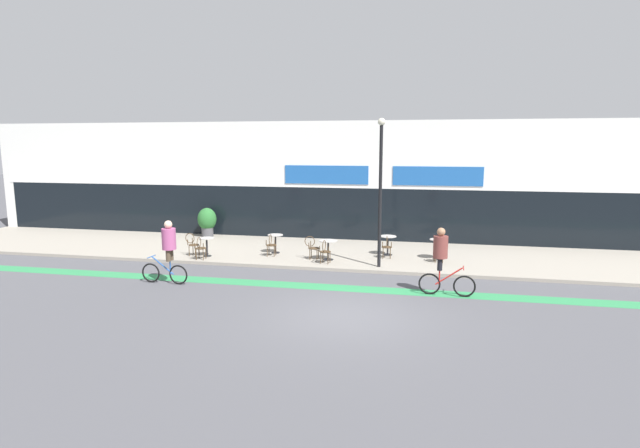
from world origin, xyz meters
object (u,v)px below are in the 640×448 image
planter_pot (207,221)px  cyclist_1 (442,256)px  bistro_table_3 (388,242)px  cafe_chair_0_near (200,247)px  cafe_chair_1_near (271,243)px  bistro_table_1 (275,240)px  bistro_table_2 (328,246)px  cafe_chair_3_near (387,245)px  cafe_chair_0_side (192,243)px  bistro_table_0 (207,243)px  cyclist_0 (168,247)px  bistro_table_4 (438,245)px  lamp_post (380,183)px  cafe_chair_4_near (439,249)px  cafe_chair_2_near (325,250)px  cafe_chair_2_side (312,246)px

planter_pot → cyclist_1: 12.82m
bistro_table_3 → cafe_chair_0_near: 7.36m
cafe_chair_0_near → cafe_chair_1_near: (2.49, 1.12, 0.00)m
bistro_table_1 → cyclist_1: cyclist_1 is taller
bistro_table_2 → cafe_chair_1_near: cafe_chair_1_near is taller
cafe_chair_3_near → cyclist_1: bearing=-159.7°
cafe_chair_0_side → cafe_chair_0_near: bearing=-39.0°
bistro_table_2 → cafe_chair_0_near: (-4.81, -0.97, -0.03)m
bistro_table_0 → planter_pot: planter_pot is taller
bistro_table_2 → cyclist_0: cyclist_0 is taller
bistro_table_3 → cafe_chair_0_side: size_ratio=0.86×
cyclist_1 → bistro_table_4: bearing=93.0°
cafe_chair_0_side → cafe_chair_3_near: (7.63, 1.04, 0.00)m
planter_pot → cyclist_0: bearing=-74.7°
cafe_chair_0_near → cyclist_1: (8.92, -2.41, 0.57)m
lamp_post → cyclist_1: (2.10, -2.70, -1.96)m
bistro_table_4 → planter_pot: 11.06m
lamp_post → cyclist_1: bearing=-52.1°
bistro_table_3 → bistro_table_4: bistro_table_4 is taller
bistro_table_2 → cafe_chair_3_near: bearing=17.8°
bistro_table_4 → cyclist_1: size_ratio=0.37×
cafe_chair_0_near → cyclist_1: size_ratio=0.44×
bistro_table_0 → cafe_chair_4_near: 8.99m
cafe_chair_4_near → cyclist_0: (-8.69, -4.28, 0.60)m
cafe_chair_0_near → cafe_chair_0_side: (-0.63, 0.63, 0.00)m
cafe_chair_2_near → lamp_post: bearing=-86.3°
bistro_table_1 → cyclist_1: bearing=-32.9°
cafe_chair_2_near → bistro_table_4: bearing=-62.9°
cafe_chair_4_near → bistro_table_4: bearing=-7.0°
bistro_table_0 → cafe_chair_0_near: bearing=-89.5°
cafe_chair_4_near → cyclist_0: bearing=108.3°
bistro_table_1 → cafe_chair_0_near: 3.04m
bistro_table_1 → cafe_chair_4_near: bearing=-3.4°
bistro_table_2 → cafe_chair_0_near: cafe_chair_0_near is taller
bistro_table_0 → cafe_chair_0_side: size_ratio=0.82×
bistro_table_2 → lamp_post: lamp_post is taller
cafe_chair_3_near → planter_pot: (-8.78, 2.95, 0.24)m
bistro_table_3 → cafe_chair_1_near: size_ratio=0.86×
bistro_table_4 → lamp_post: 3.70m
cafe_chair_0_near → bistro_table_2: bearing=-82.6°
bistro_table_4 → cafe_chair_2_near: 4.46m
cafe_chair_2_near → cafe_chair_2_side: 0.88m
bistro_table_2 → bistro_table_4: bistro_table_4 is taller
cafe_chair_0_side → cafe_chair_4_near: bearing=10.5°
cafe_chair_0_side → cyclist_1: size_ratio=0.44×
cafe_chair_2_side → cafe_chair_4_near: (4.77, 0.40, 0.00)m
bistro_table_3 → cyclist_0: cyclist_0 is taller
bistro_table_0 → cafe_chair_1_near: size_ratio=0.82×
planter_pot → bistro_table_2: bearing=-29.0°
cyclist_0 → cyclist_1: cyclist_0 is taller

